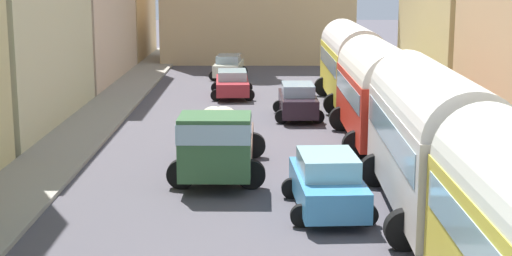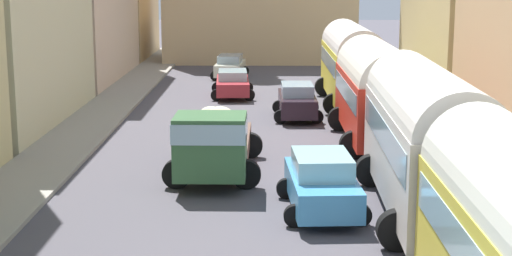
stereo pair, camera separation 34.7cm
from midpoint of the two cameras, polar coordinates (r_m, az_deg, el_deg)
ground_plane at (r=32.70m, az=-0.36°, el=-0.19°), size 154.00×154.00×0.00m
sidewalk_left at (r=33.49m, az=-12.86°, el=-0.08°), size 2.50×70.00×0.14m
sidewalk_right at (r=33.46m, az=12.15°, el=-0.05°), size 2.50×70.00×0.14m
building_left_2 at (r=35.33m, az=-18.17°, el=7.79°), size 4.85×13.02×9.34m
building_left_4 at (r=61.61m, az=-10.86°, el=8.72°), size 5.80×10.48×7.82m
parked_bus_1 at (r=21.46m, az=11.97°, el=-0.34°), size 3.34×9.22×4.09m
parked_bus_2 at (r=30.21m, az=8.40°, el=2.85°), size 3.33×8.05×3.91m
parked_bus_3 at (r=39.04m, az=6.44°, el=4.95°), size 3.20×9.07×4.02m
cargo_truck_0 at (r=25.02m, az=-3.47°, el=-0.97°), size 3.08×6.83×2.33m
car_0 at (r=41.49m, az=-2.25°, el=3.28°), size 2.40×4.36×1.41m
car_1 at (r=48.88m, az=-2.48°, el=4.52°), size 2.33×4.29×1.45m
car_3 at (r=21.64m, az=4.52°, el=-4.00°), size 2.45×4.31×1.64m
car_4 at (r=35.40m, az=2.53°, el=2.00°), size 2.22×4.13×1.58m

